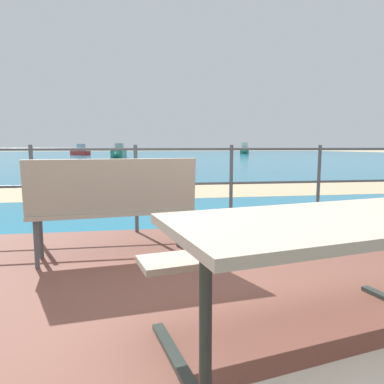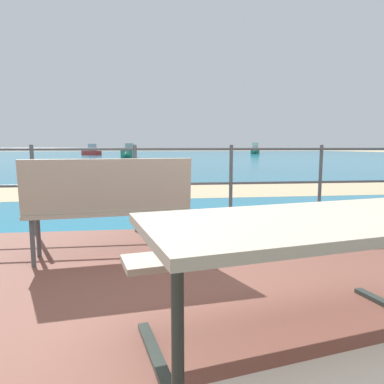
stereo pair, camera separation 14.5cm
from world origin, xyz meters
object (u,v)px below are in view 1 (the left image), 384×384
Objects in this scene: boat_mid at (119,153)px; park_bench at (114,201)px; boat_near at (80,152)px; boat_far at (244,150)px; picnic_table at (366,254)px.

park_bench is at bearing 7.01° from boat_mid.
boat_near is 0.79× the size of boat_far.
boat_far is (16.57, 49.04, -0.03)m from park_bench.
boat_mid is at bearing 160.03° from boat_near.
boat_near is at bearing -59.32° from boat_far.
park_bench is at bearing 111.49° from picnic_table.
boat_far is at bearing 61.47° from picnic_table.
boat_far reaches higher than park_bench.
picnic_table is 0.67× the size of boat_near.
boat_mid reaches higher than picnic_table.
park_bench is 44.07m from boat_near.
boat_far reaches higher than boat_near.
boat_near is 24.01m from boat_far.
park_bench is 0.50× the size of boat_near.
boat_mid is (-2.60, 32.96, -0.14)m from picnic_table.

